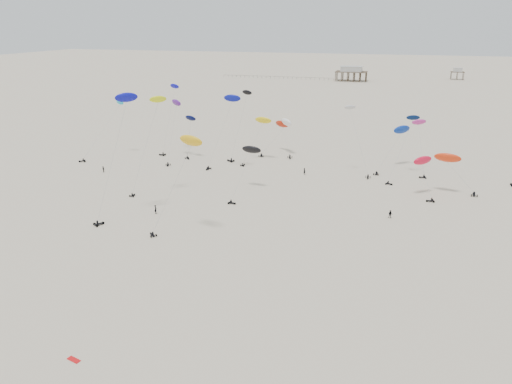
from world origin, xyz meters
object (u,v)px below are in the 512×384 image
(rig_0, at_px, (228,111))
(rig_4, at_px, (284,130))
(spectator_0, at_px, (156,214))
(pavilion_main, at_px, (351,75))
(rig_9, at_px, (170,110))
(pavilion_small, at_px, (457,74))

(rig_0, relative_size, rig_4, 1.69)
(rig_0, distance_m, spectator_0, 41.17)
(pavilion_main, distance_m, rig_9, 214.23)
(pavilion_small, distance_m, spectator_0, 303.39)
(pavilion_main, height_order, rig_0, rig_0)
(rig_0, xyz_separation_m, rig_4, (10.58, 21.11, -8.66))
(pavilion_small, bearing_deg, pavilion_main, -156.80)
(pavilion_small, bearing_deg, rig_4, -106.42)
(pavilion_small, relative_size, rig_4, 0.75)
(rig_4, bearing_deg, pavilion_small, -117.45)
(pavilion_main, height_order, rig_4, rig_4)
(rig_9, height_order, spectator_0, rig_9)
(spectator_0, bearing_deg, rig_9, -17.20)
(rig_0, bearing_deg, pavilion_small, -101.06)
(pavilion_main, height_order, pavilion_small, pavilion_main)
(rig_0, xyz_separation_m, spectator_0, (-2.92, -37.98, -15.62))
(rig_4, xyz_separation_m, rig_9, (-33.69, -8.65, 5.95))
(rig_0, bearing_deg, pavilion_main, -86.10)
(rig_9, xyz_separation_m, spectator_0, (20.20, -50.44, -12.91))
(pavilion_small, relative_size, rig_0, 0.44)
(pavilion_main, xyz_separation_m, rig_4, (1.36, -202.94, 2.73))
(rig_4, height_order, rig_9, rig_9)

